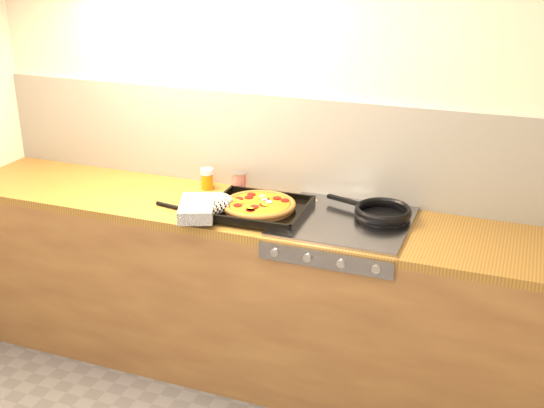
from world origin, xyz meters
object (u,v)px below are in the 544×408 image
at_px(frying_pan, 382,212).
at_px(tomato_can, 239,183).
at_px(pizza_on_tray, 242,206).
at_px(juice_glass, 207,179).

bearing_deg(frying_pan, tomato_can, 173.09).
relative_size(pizza_on_tray, juice_glass, 5.37).
relative_size(frying_pan, juice_glass, 4.20).
bearing_deg(frying_pan, juice_glass, 174.73).
distance_m(frying_pan, tomato_can, 0.77).
height_order(tomato_can, juice_glass, same).
height_order(pizza_on_tray, juice_glass, juice_glass).
bearing_deg(pizza_on_tray, juice_glass, 139.86).
distance_m(pizza_on_tray, juice_glass, 0.41).
xyz_separation_m(frying_pan, tomato_can, (-0.76, 0.09, 0.02)).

